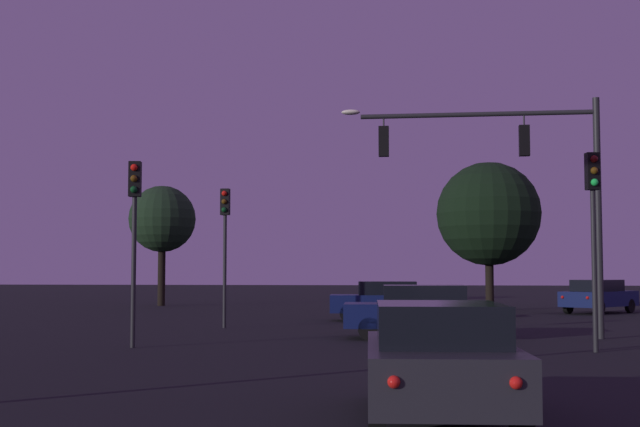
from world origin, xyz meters
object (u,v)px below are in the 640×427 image
object	(u,v)px
tree_center_horizon	(162,220)
traffic_signal_mast_arm	(520,168)
car_far_lane	(384,300)
car_parked_lot	(599,296)
traffic_light_corner_left	(134,216)
car_nearside_lane	(439,359)
tree_behind_sign	(489,214)
traffic_light_corner_right	(225,230)
traffic_light_median	(593,211)
car_crossing_left	(420,310)

from	to	relation	value
tree_center_horizon	traffic_signal_mast_arm	bearing A→B (deg)	-51.19
car_far_lane	tree_center_horizon	distance (m)	18.39
car_far_lane	car_parked_lot	world-z (taller)	same
traffic_light_corner_left	car_nearside_lane	xyz separation A→B (m)	(7.32, -9.79, -2.53)
car_nearside_lane	tree_center_horizon	world-z (taller)	tree_center_horizon
traffic_signal_mast_arm	tree_behind_sign	bearing A→B (deg)	87.85
traffic_light_corner_right	traffic_light_median	size ratio (longest dim) A/B	0.99
traffic_light_corner_left	traffic_light_corner_right	bearing A→B (deg)	84.76
car_far_lane	tree_behind_sign	distance (m)	10.98
traffic_signal_mast_arm	traffic_light_corner_right	xyz separation A→B (m)	(-9.46, 3.40, -1.57)
traffic_light_median	car_parked_lot	distance (m)	19.71
car_crossing_left	car_parked_lot	distance (m)	17.41
traffic_signal_mast_arm	car_crossing_left	world-z (taller)	traffic_signal_mast_arm
traffic_light_corner_left	traffic_light_median	size ratio (longest dim) A/B	0.99
traffic_light_median	tree_behind_sign	size ratio (longest dim) A/B	0.66
car_crossing_left	car_parked_lot	world-z (taller)	same
car_nearside_lane	traffic_light_median	bearing A→B (deg)	67.63
car_nearside_lane	car_parked_lot	world-z (taller)	same
traffic_light_corner_right	traffic_light_corner_left	bearing A→B (deg)	-95.24
traffic_light_median	car_parked_lot	bearing A→B (deg)	77.80
traffic_signal_mast_arm	traffic_light_corner_right	bearing A→B (deg)	160.21
tree_behind_sign	traffic_light_corner_right	bearing A→B (deg)	-126.20
traffic_light_corner_right	tree_behind_sign	distance (m)	17.17
car_far_lane	tree_center_horizon	bearing A→B (deg)	134.71
traffic_light_corner_right	tree_center_horizon	xyz separation A→B (m)	(-7.37, 17.53, 1.43)
car_crossing_left	tree_behind_sign	xyz separation A→B (m)	(3.57, 17.62, 3.90)
car_parked_lot	car_far_lane	bearing A→B (deg)	-144.59
traffic_signal_mast_arm	tree_center_horizon	bearing A→B (deg)	128.81
car_parked_lot	tree_center_horizon	distance (m)	23.29
car_crossing_left	car_nearside_lane	bearing A→B (deg)	-89.64
car_crossing_left	traffic_light_median	bearing A→B (deg)	-42.49
car_nearside_lane	car_crossing_left	distance (m)	13.53
traffic_signal_mast_arm	tree_center_horizon	world-z (taller)	traffic_signal_mast_arm
car_crossing_left	traffic_light_corner_right	bearing A→B (deg)	149.83
tree_behind_sign	traffic_light_median	bearing A→B (deg)	-88.56
traffic_light_corner_right	car_far_lane	world-z (taller)	traffic_light_corner_right
tree_behind_sign	tree_center_horizon	size ratio (longest dim) A/B	1.09
traffic_light_corner_right	car_parked_lot	distance (m)	18.92
tree_behind_sign	car_crossing_left	bearing A→B (deg)	-101.45
traffic_light_corner_right	car_nearside_lane	distance (m)	18.73
car_nearside_lane	car_crossing_left	xyz separation A→B (m)	(-0.09, 13.53, 0.00)
car_crossing_left	car_parked_lot	xyz separation A→B (m)	(8.24, 15.34, -0.00)
traffic_light_corner_right	traffic_light_median	xyz separation A→B (m)	(10.65, -7.56, 0.03)
car_nearside_lane	traffic_signal_mast_arm	bearing A→B (deg)	78.49
car_parked_lot	tree_center_horizon	world-z (taller)	tree_center_horizon
car_far_lane	tree_center_horizon	world-z (taller)	tree_center_horizon
traffic_light_median	tree_center_horizon	world-z (taller)	tree_center_horizon
traffic_signal_mast_arm	tree_center_horizon	distance (m)	26.86
tree_behind_sign	traffic_light_corner_left	bearing A→B (deg)	-116.82
traffic_light_corner_left	tree_behind_sign	world-z (taller)	tree_behind_sign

